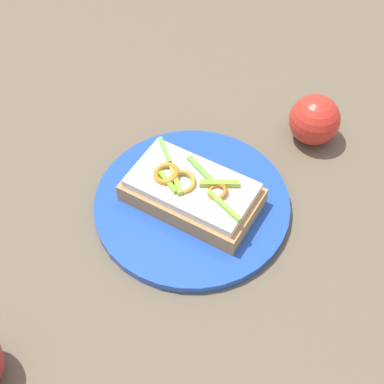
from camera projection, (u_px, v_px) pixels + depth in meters
name	position (u px, v px, depth m)	size (l,w,h in m)	color
ground_plane	(192.00, 207.00, 0.77)	(2.00, 2.00, 0.00)	brown
plate	(192.00, 204.00, 0.77)	(0.27, 0.27, 0.01)	#234CB5
sandwich	(192.00, 192.00, 0.74)	(0.10, 0.18, 0.05)	#B5814D
apple_2	(314.00, 120.00, 0.82)	(0.08, 0.08, 0.08)	red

